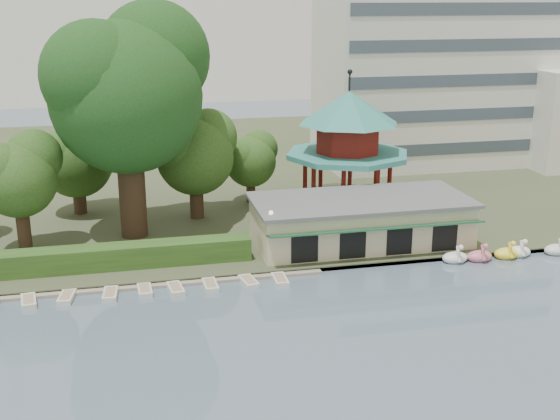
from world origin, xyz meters
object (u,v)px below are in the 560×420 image
object	(u,v)px
big_tree	(127,85)
dock	(98,288)
boathouse	(360,220)
pavilion	(348,138)

from	to	relation	value
big_tree	dock	bearing A→B (deg)	-106.09
dock	boathouse	distance (m)	22.62
boathouse	big_tree	size ratio (longest dim) A/B	0.92
boathouse	big_tree	distance (m)	22.83
pavilion	boathouse	bearing A→B (deg)	-101.28
dock	big_tree	size ratio (longest dim) A/B	1.68
dock	boathouse	xyz separation A→B (m)	(22.00, 4.77, 2.25)
pavilion	big_tree	size ratio (longest dim) A/B	0.67
dock	big_tree	world-z (taller)	big_tree
dock	pavilion	bearing A→B (deg)	31.66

